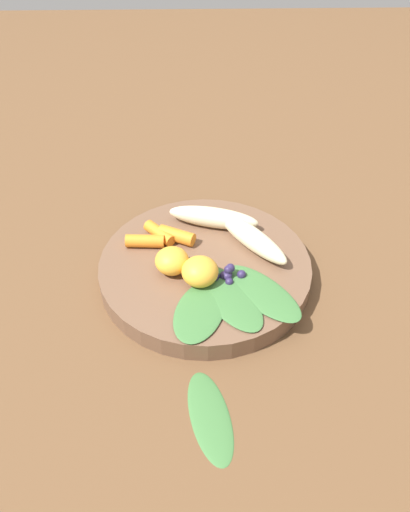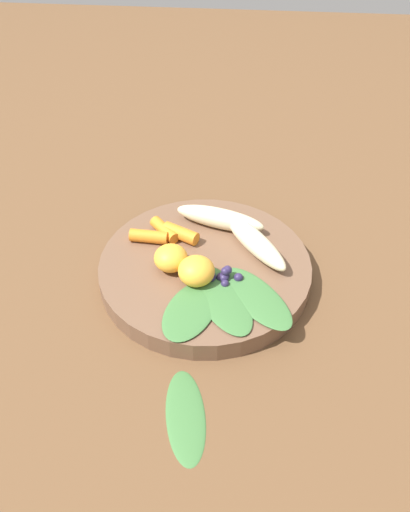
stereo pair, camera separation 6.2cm
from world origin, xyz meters
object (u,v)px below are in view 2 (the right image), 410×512
(bowl, at_px, (205,269))
(kale_leaf_stray, at_px, (182,414))
(banana_peeled_left, at_px, (220,218))
(banana_peeled_right, at_px, (255,242))
(orange_segment_near, at_px, (196,271))

(bowl, relative_size, kale_leaf_stray, 2.46)
(banana_peeled_left, relative_size, kale_leaf_stray, 1.13)
(banana_peeled_left, xyz_separation_m, banana_peeled_right, (-0.05, 0.05, 0.00))
(banana_peeled_left, height_order, kale_leaf_stray, banana_peeled_left)
(bowl, relative_size, banana_peeled_left, 2.18)
(kale_leaf_stray, bearing_deg, banana_peeled_left, 164.59)
(banana_peeled_left, height_order, banana_peeled_right, same)
(banana_peeled_left, relative_size, orange_segment_near, 2.77)
(bowl, height_order, kale_leaf_stray, bowl)
(bowl, bearing_deg, kale_leaf_stray, 88.99)
(bowl, height_order, orange_segment_near, orange_segment_near)
(bowl, xyz_separation_m, kale_leaf_stray, (0.00, 0.22, -0.01))
(bowl, bearing_deg, orange_segment_near, 79.09)
(banana_peeled_right, distance_m, kale_leaf_stray, 0.26)
(bowl, xyz_separation_m, banana_peeled_right, (-0.07, -0.03, 0.03))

